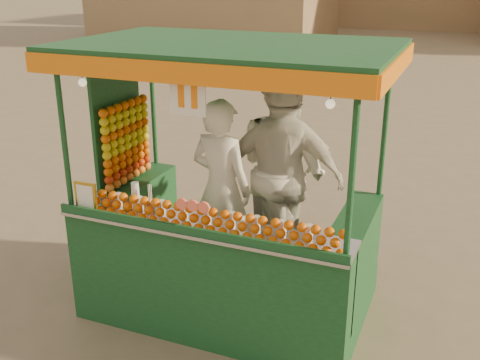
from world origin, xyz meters
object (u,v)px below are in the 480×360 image
at_px(juice_cart, 219,232).
at_px(vendor_middle, 283,168).
at_px(vendor_right, 284,178).
at_px(vendor_left, 221,188).

height_order(juice_cart, vendor_middle, juice_cart).
bearing_deg(vendor_right, vendor_left, 18.93).
bearing_deg(juice_cart, vendor_middle, 56.58).
xyz_separation_m(juice_cart, vendor_right, (0.45, 0.45, 0.42)).
xyz_separation_m(vendor_middle, vendor_right, (0.06, -0.14, -0.04)).
distance_m(vendor_left, vendor_middle, 0.61).
height_order(vendor_left, vendor_right, vendor_right).
bearing_deg(vendor_middle, vendor_left, 73.77).
distance_m(juice_cart, vendor_left, 0.40).
bearing_deg(vendor_left, vendor_right, -146.54).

